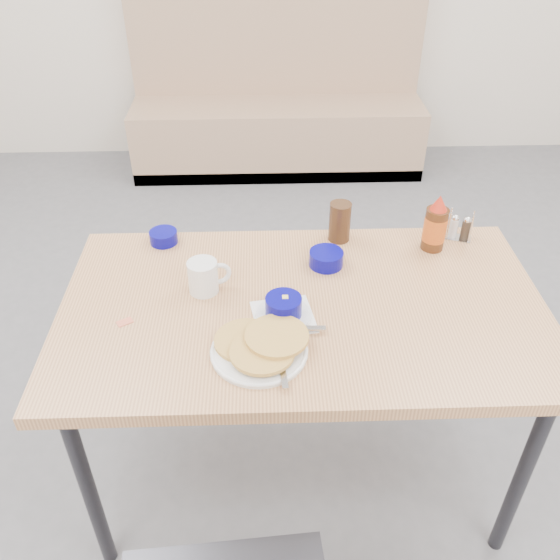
{
  "coord_description": "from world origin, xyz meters",
  "views": [
    {
      "loc": [
        -0.11,
        -1.07,
        1.84
      ],
      "look_at": [
        -0.07,
        0.29,
        0.82
      ],
      "focal_mm": 38.0,
      "sensor_mm": 36.0,
      "label": 1
    }
  ],
  "objects_px": {
    "pancake_plate": "(260,347)",
    "syrup_bottle": "(435,226)",
    "butter_bowl": "(326,259)",
    "coffee_mug": "(204,276)",
    "grits_setting": "(284,309)",
    "dining_table": "(303,320)",
    "booth_bench": "(277,114)",
    "creamer_bowl": "(164,237)",
    "condiment_caddy": "(459,229)",
    "amber_tumbler": "(340,222)"
  },
  "relations": [
    {
      "from": "pancake_plate",
      "to": "creamer_bowl",
      "type": "height_order",
      "value": "pancake_plate"
    },
    {
      "from": "pancake_plate",
      "to": "creamer_bowl",
      "type": "bearing_deg",
      "value": 120.53
    },
    {
      "from": "amber_tumbler",
      "to": "condiment_caddy",
      "type": "xyz_separation_m",
      "value": [
        0.4,
        -0.01,
        -0.03
      ]
    },
    {
      "from": "coffee_mug",
      "to": "syrup_bottle",
      "type": "distance_m",
      "value": 0.75
    },
    {
      "from": "grits_setting",
      "to": "amber_tumbler",
      "type": "xyz_separation_m",
      "value": [
        0.2,
        0.4,
        0.04
      ]
    },
    {
      "from": "condiment_caddy",
      "to": "syrup_bottle",
      "type": "distance_m",
      "value": 0.13
    },
    {
      "from": "coffee_mug",
      "to": "grits_setting",
      "type": "height_order",
      "value": "coffee_mug"
    },
    {
      "from": "dining_table",
      "to": "condiment_caddy",
      "type": "distance_m",
      "value": 0.64
    },
    {
      "from": "pancake_plate",
      "to": "grits_setting",
      "type": "relative_size",
      "value": 1.29
    },
    {
      "from": "pancake_plate",
      "to": "syrup_bottle",
      "type": "xyz_separation_m",
      "value": [
        0.56,
        0.47,
        0.06
      ]
    },
    {
      "from": "grits_setting",
      "to": "condiment_caddy",
      "type": "distance_m",
      "value": 0.72
    },
    {
      "from": "booth_bench",
      "to": "coffee_mug",
      "type": "bearing_deg",
      "value": -96.63
    },
    {
      "from": "coffee_mug",
      "to": "butter_bowl",
      "type": "relative_size",
      "value": 1.2
    },
    {
      "from": "booth_bench",
      "to": "condiment_caddy",
      "type": "relative_size",
      "value": 18.76
    },
    {
      "from": "creamer_bowl",
      "to": "butter_bowl",
      "type": "distance_m",
      "value": 0.54
    },
    {
      "from": "butter_bowl",
      "to": "booth_bench",
      "type": "bearing_deg",
      "value": 92.04
    },
    {
      "from": "booth_bench",
      "to": "amber_tumbler",
      "type": "bearing_deg",
      "value": -86.33
    },
    {
      "from": "dining_table",
      "to": "coffee_mug",
      "type": "xyz_separation_m",
      "value": [
        -0.29,
        0.07,
        0.11
      ]
    },
    {
      "from": "dining_table",
      "to": "coffee_mug",
      "type": "relative_size",
      "value": 10.92
    },
    {
      "from": "grits_setting",
      "to": "pancake_plate",
      "type": "bearing_deg",
      "value": -115.57
    },
    {
      "from": "booth_bench",
      "to": "pancake_plate",
      "type": "relative_size",
      "value": 7.12
    },
    {
      "from": "dining_table",
      "to": "booth_bench",
      "type": "bearing_deg",
      "value": 90.0
    },
    {
      "from": "creamer_bowl",
      "to": "pancake_plate",
      "type": "bearing_deg",
      "value": -59.47
    },
    {
      "from": "creamer_bowl",
      "to": "coffee_mug",
      "type": "bearing_deg",
      "value": -59.7
    },
    {
      "from": "butter_bowl",
      "to": "syrup_bottle",
      "type": "xyz_separation_m",
      "value": [
        0.35,
        0.08,
        0.06
      ]
    },
    {
      "from": "booth_bench",
      "to": "dining_table",
      "type": "distance_m",
      "value": 2.56
    },
    {
      "from": "coffee_mug",
      "to": "creamer_bowl",
      "type": "relative_size",
      "value": 1.4
    },
    {
      "from": "amber_tumbler",
      "to": "grits_setting",
      "type": "bearing_deg",
      "value": -116.6
    },
    {
      "from": "dining_table",
      "to": "creamer_bowl",
      "type": "bearing_deg",
      "value": 142.36
    },
    {
      "from": "pancake_plate",
      "to": "condiment_caddy",
      "type": "bearing_deg",
      "value": 38.41
    },
    {
      "from": "dining_table",
      "to": "amber_tumbler",
      "type": "distance_m",
      "value": 0.39
    },
    {
      "from": "pancake_plate",
      "to": "butter_bowl",
      "type": "xyz_separation_m",
      "value": [
        0.21,
        0.39,
        0.01
      ]
    },
    {
      "from": "coffee_mug",
      "to": "creamer_bowl",
      "type": "distance_m",
      "value": 0.31
    },
    {
      "from": "booth_bench",
      "to": "butter_bowl",
      "type": "distance_m",
      "value": 2.38
    },
    {
      "from": "syrup_bottle",
      "to": "dining_table",
      "type": "bearing_deg",
      "value": -147.74
    },
    {
      "from": "pancake_plate",
      "to": "booth_bench",
      "type": "bearing_deg",
      "value": 87.38
    },
    {
      "from": "creamer_bowl",
      "to": "butter_bowl",
      "type": "height_order",
      "value": "butter_bowl"
    },
    {
      "from": "amber_tumbler",
      "to": "coffee_mug",
      "type": "bearing_deg",
      "value": -148.08
    },
    {
      "from": "condiment_caddy",
      "to": "syrup_bottle",
      "type": "relative_size",
      "value": 0.53
    },
    {
      "from": "dining_table",
      "to": "butter_bowl",
      "type": "height_order",
      "value": "butter_bowl"
    },
    {
      "from": "condiment_caddy",
      "to": "pancake_plate",
      "type": "bearing_deg",
      "value": -121.61
    },
    {
      "from": "condiment_caddy",
      "to": "amber_tumbler",
      "type": "bearing_deg",
      "value": -161.25
    },
    {
      "from": "butter_bowl",
      "to": "condiment_caddy",
      "type": "bearing_deg",
      "value": 17.0
    },
    {
      "from": "dining_table",
      "to": "grits_setting",
      "type": "xyz_separation_m",
      "value": [
        -0.06,
        -0.06,
        0.09
      ]
    },
    {
      "from": "booth_bench",
      "to": "butter_bowl",
      "type": "relative_size",
      "value": 17.78
    },
    {
      "from": "coffee_mug",
      "to": "booth_bench",
      "type": "bearing_deg",
      "value": 83.37
    },
    {
      "from": "dining_table",
      "to": "amber_tumbler",
      "type": "height_order",
      "value": "amber_tumbler"
    },
    {
      "from": "pancake_plate",
      "to": "coffee_mug",
      "type": "height_order",
      "value": "coffee_mug"
    },
    {
      "from": "booth_bench",
      "to": "grits_setting",
      "type": "bearing_deg",
      "value": -91.31
    },
    {
      "from": "coffee_mug",
      "to": "dining_table",
      "type": "bearing_deg",
      "value": -14.61
    }
  ]
}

